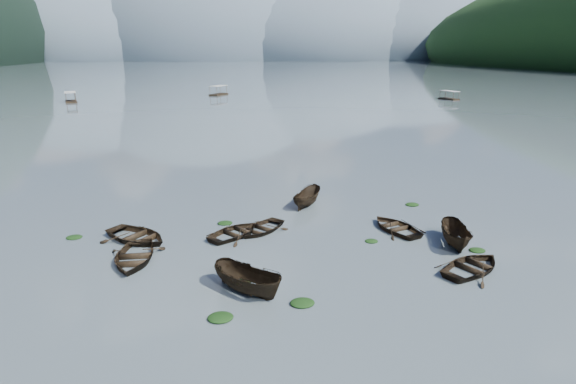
{
  "coord_description": "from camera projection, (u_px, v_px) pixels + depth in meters",
  "views": [
    {
      "loc": [
        -3.7,
        -19.78,
        11.95
      ],
      "look_at": [
        0.0,
        12.0,
        2.0
      ],
      "focal_mm": 28.0,
      "sensor_mm": 36.0,
      "label": 1
    }
  ],
  "objects": [
    {
      "name": "haze_mtn_a",
      "position": [
        97.0,
        59.0,
        847.64
      ],
      "size": [
        520.0,
        520.0,
        280.0
      ],
      "primitive_type": "ellipsoid",
      "color": "#475666",
      "rests_on": "ground"
    },
    {
      "name": "haze_mtn_c",
      "position": [
        306.0,
        59.0,
        891.79
      ],
      "size": [
        520.0,
        520.0,
        260.0
      ],
      "primitive_type": "ellipsoid",
      "color": "#475666",
      "rests_on": "ground"
    },
    {
      "name": "haze_mtn_b",
      "position": [
        204.0,
        59.0,
        869.71
      ],
      "size": [
        520.0,
        520.0,
        340.0
      ],
      "primitive_type": "ellipsoid",
      "color": "#475666",
      "rests_on": "ground"
    },
    {
      "name": "rowboat_7",
      "position": [
        261.0,
        231.0,
        31.41
      ],
      "size": [
        4.85,
        4.92,
        0.84
      ],
      "primitive_type": "imported",
      "rotation": [
        0.0,
        0.0,
        5.55
      ],
      "color": "black",
      "rests_on": "ground"
    },
    {
      "name": "ground_plane",
      "position": [
        315.0,
        299.0,
        22.71
      ],
      "size": [
        2400.0,
        2400.0,
        0.0
      ],
      "primitive_type": "plane",
      "color": "#49555B"
    },
    {
      "name": "weed_clump_1",
      "position": [
        241.0,
        283.0,
        24.32
      ],
      "size": [
        1.08,
        0.86,
        0.24
      ],
      "primitive_type": "ellipsoid",
      "color": "black",
      "rests_on": "ground"
    },
    {
      "name": "rowboat_2",
      "position": [
        248.0,
        292.0,
        23.4
      ],
      "size": [
        4.33,
        4.26,
        1.7
      ],
      "primitive_type": "imported",
      "rotation": [
        0.0,
        0.0,
        0.8
      ],
      "color": "black",
      "rests_on": "ground"
    },
    {
      "name": "weed_clump_0",
      "position": [
        220.0,
        319.0,
        21.07
      ],
      "size": [
        1.23,
        1.01,
        0.27
      ],
      "primitive_type": "ellipsoid",
      "color": "black",
      "rests_on": "ground"
    },
    {
      "name": "rowboat_0",
      "position": [
        134.0,
        261.0,
        26.93
      ],
      "size": [
        3.45,
        4.79,
        0.98
      ],
      "primitive_type": "imported",
      "rotation": [
        0.0,
        0.0,
        0.01
      ],
      "color": "black",
      "rests_on": "ground"
    },
    {
      "name": "weed_clump_2",
      "position": [
        302.0,
        304.0,
        22.29
      ],
      "size": [
        1.24,
        0.99,
        0.27
      ],
      "primitive_type": "ellipsoid",
      "color": "black",
      "rests_on": "ground"
    },
    {
      "name": "haze_mtn_d",
      "position": [
        394.0,
        59.0,
        911.66
      ],
      "size": [
        520.0,
        520.0,
        220.0
      ],
      "primitive_type": "ellipsoid",
      "color": "#475666",
      "rests_on": "ground"
    },
    {
      "name": "pontoon_left",
      "position": [
        71.0,
        102.0,
        113.21
      ],
      "size": [
        4.61,
        6.86,
        2.43
      ],
      "primitive_type": null,
      "rotation": [
        0.0,
        0.0,
        0.34
      ],
      "color": "black",
      "rests_on": "ground"
    },
    {
      "name": "weed_clump_6",
      "position": [
        225.0,
        224.0,
        32.77
      ],
      "size": [
        1.09,
        0.91,
        0.23
      ],
      "primitive_type": "ellipsoid",
      "color": "black",
      "rests_on": "ground"
    },
    {
      "name": "weed_clump_4",
      "position": [
        477.0,
        251.0,
        28.27
      ],
      "size": [
        1.04,
        0.82,
        0.21
      ],
      "primitive_type": "ellipsoid",
      "color": "black",
      "rests_on": "ground"
    },
    {
      "name": "rowboat_1",
      "position": [
        236.0,
        235.0,
        30.68
      ],
      "size": [
        5.08,
        5.0,
        0.86
      ],
      "primitive_type": "imported",
      "rotation": [
        0.0,
        0.0,
        2.31
      ],
      "color": "black",
      "rests_on": "ground"
    },
    {
      "name": "weed_clump_3",
      "position": [
        371.0,
        242.0,
        29.67
      ],
      "size": [
        0.88,
        0.74,
        0.2
      ],
      "primitive_type": "ellipsoid",
      "color": "black",
      "rests_on": "ground"
    },
    {
      "name": "pontoon_centre",
      "position": [
        219.0,
        95.0,
        132.16
      ],
      "size": [
        5.68,
        7.33,
        2.61
      ],
      "primitive_type": null,
      "rotation": [
        0.0,
        0.0,
        -0.49
      ],
      "color": "black",
      "rests_on": "ground"
    },
    {
      "name": "rowboat_3",
      "position": [
        396.0,
        230.0,
        31.64
      ],
      "size": [
        4.36,
        5.07,
        0.88
      ],
      "primitive_type": "imported",
      "rotation": [
        0.0,
        0.0,
        3.5
      ],
      "color": "black",
      "rests_on": "ground"
    },
    {
      "name": "pontoon_right",
      "position": [
        449.0,
        100.0,
        119.64
      ],
      "size": [
        3.94,
        6.12,
        2.17
      ],
      "primitive_type": null,
      "rotation": [
        0.0,
        0.0,
        0.3
      ],
      "color": "black",
      "rests_on": "ground"
    },
    {
      "name": "rowboat_4",
      "position": [
        472.0,
        271.0,
        25.73
      ],
      "size": [
        5.43,
        4.96,
        0.92
      ],
      "primitive_type": "imported",
      "rotation": [
        0.0,
        0.0,
        2.09
      ],
      "color": "black",
      "rests_on": "ground"
    },
    {
      "name": "rowboat_6",
      "position": [
        137.0,
        240.0,
        29.9
      ],
      "size": [
        5.99,
        5.77,
        1.01
      ],
      "primitive_type": "imported",
      "rotation": [
        0.0,
        0.0,
        0.9
      ],
      "color": "black",
      "rests_on": "ground"
    },
    {
      "name": "rowboat_5",
      "position": [
        455.0,
        245.0,
        29.15
      ],
      "size": [
        2.57,
        4.51,
        1.64
      ],
      "primitive_type": "imported",
      "rotation": [
        0.0,
        0.0,
        -0.24
      ],
      "color": "black",
      "rests_on": "ground"
    },
    {
      "name": "weed_clump_7",
      "position": [
        412.0,
        205.0,
        36.75
      ],
      "size": [
        1.12,
        0.89,
        0.24
      ],
      "primitive_type": "ellipsoid",
      "color": "black",
      "rests_on": "ground"
    },
    {
      "name": "rowboat_8",
      "position": [
        307.0,
        205.0,
        36.74
      ],
      "size": [
        3.4,
        4.21,
        1.55
      ],
      "primitive_type": "imported",
      "rotation": [
        0.0,
        0.0,
        2.59
      ],
      "color": "black",
      "rests_on": "ground"
    },
    {
      "name": "weed_clump_5",
      "position": [
        74.0,
        238.0,
        30.25
      ],
      "size": [
        1.07,
        0.86,
        0.23
      ],
      "primitive_type": "ellipsoid",
      "color": "black",
      "rests_on": "ground"
    }
  ]
}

